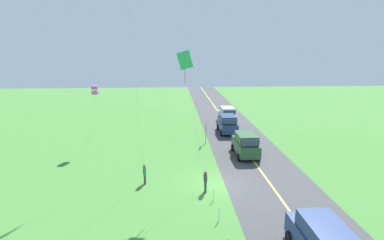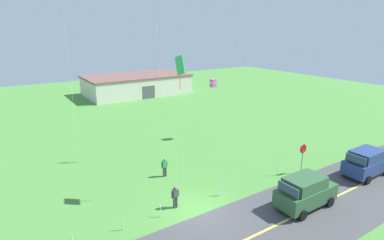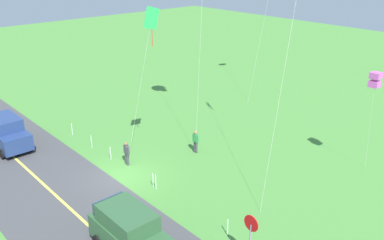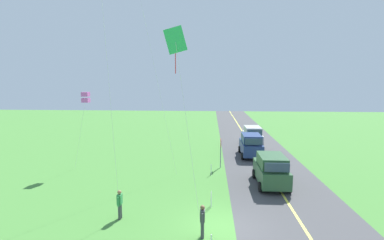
% 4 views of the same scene
% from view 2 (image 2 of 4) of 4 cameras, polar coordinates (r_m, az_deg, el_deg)
% --- Properties ---
extents(ground_plane, '(120.00, 120.00, 0.10)m').
position_cam_2_polar(ground_plane, '(21.62, 1.17, -16.31)').
color(ground_plane, '#478438').
extents(car_suv_foreground, '(4.40, 2.12, 2.24)m').
position_cam_2_polar(car_suv_foreground, '(22.68, 20.06, -12.20)').
color(car_suv_foreground, '#2D5633').
rests_on(car_suv_foreground, ground).
extents(car_parked_east_near, '(4.40, 2.12, 2.24)m').
position_cam_2_polar(car_parked_east_near, '(29.34, 29.40, -6.76)').
color(car_parked_east_near, navy).
rests_on(car_parked_east_near, ground).
extents(stop_sign, '(0.76, 0.08, 2.56)m').
position_cam_2_polar(stop_sign, '(27.28, 19.65, -5.74)').
color(stop_sign, gray).
rests_on(stop_sign, ground).
extents(person_adult_near, '(0.58, 0.22, 1.60)m').
position_cam_2_polar(person_adult_near, '(25.63, -5.05, -8.51)').
color(person_adult_near, '#3F3F47').
rests_on(person_adult_near, ground).
extents(person_adult_companion, '(0.58, 0.22, 1.60)m').
position_cam_2_polar(person_adult_companion, '(21.44, -3.09, -13.77)').
color(person_adult_companion, '#3F3F47').
rests_on(person_adult_companion, ground).
extents(kite_blue_mid, '(1.35, 1.99, 10.05)m').
position_cam_2_polar(kite_blue_mid, '(20.52, -2.25, 9.50)').
color(kite_blue_mid, silver).
rests_on(kite_blue_mid, ground).
extents(kite_green_far, '(0.56, 1.42, 6.52)m').
position_cam_2_polar(kite_green_far, '(33.32, 3.90, 6.75)').
color(kite_green_far, silver).
rests_on(kite_green_far, ground).
extents(warehouse_distant, '(18.36, 10.20, 3.50)m').
position_cam_2_polar(warehouse_distant, '(58.70, -10.10, 6.44)').
color(warehouse_distant, beige).
rests_on(warehouse_distant, ground).
extents(fence_post_1, '(0.05, 0.05, 0.90)m').
position_cam_2_polar(fence_post_1, '(19.99, -12.53, -18.05)').
color(fence_post_1, silver).
rests_on(fence_post_1, ground).
extents(fence_post_2, '(0.05, 0.05, 0.90)m').
position_cam_2_polar(fence_post_2, '(20.80, -5.78, -16.20)').
color(fence_post_2, silver).
rests_on(fence_post_2, ground).
extents(fence_post_3, '(0.05, 0.05, 0.90)m').
position_cam_2_polar(fence_post_3, '(23.12, 5.40, -12.60)').
color(fence_post_3, silver).
rests_on(fence_post_3, ground).
extents(fence_post_4, '(0.05, 0.05, 0.90)m').
position_cam_2_polar(fence_post_4, '(22.98, 4.87, -12.78)').
color(fence_post_4, silver).
rests_on(fence_post_4, ground).
extents(fence_post_5, '(0.05, 0.05, 0.90)m').
position_cam_2_polar(fence_post_5, '(26.75, 15.25, -8.94)').
color(fence_post_5, silver).
rests_on(fence_post_5, ground).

